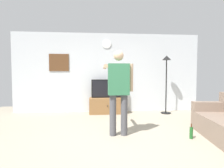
{
  "coord_description": "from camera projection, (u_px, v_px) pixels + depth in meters",
  "views": [
    {
      "loc": [
        -0.39,
        -3.17,
        1.28
      ],
      "look_at": [
        -0.02,
        1.2,
        1.05
      ],
      "focal_mm": 28.2,
      "sensor_mm": 36.0,
      "label": 1
    }
  ],
  "objects": [
    {
      "name": "back_wall",
      "position": [
        108.0,
        73.0,
        6.12
      ],
      "size": [
        6.4,
        0.1,
        2.7
      ],
      "primitive_type": "cube",
      "color": "silver",
      "rests_on": "ground_plane"
    },
    {
      "name": "ground_plane",
      "position": [
        118.0,
        144.0,
        3.25
      ],
      "size": [
        8.4,
        8.4,
        0.0
      ],
      "primitive_type": "plane",
      "color": "#9E937F"
    },
    {
      "name": "floor_lamp",
      "position": [
        166.0,
        72.0,
        5.77
      ],
      "size": [
        0.32,
        0.32,
        1.91
      ],
      "color": "black",
      "rests_on": "ground_plane"
    },
    {
      "name": "beverage_bottle",
      "position": [
        191.0,
        133.0,
        3.52
      ],
      "size": [
        0.07,
        0.07,
        0.3
      ],
      "color": "#1E5923",
      "rests_on": "ground_plane"
    },
    {
      "name": "tv_stand",
      "position": [
        107.0,
        106.0,
        5.82
      ],
      "size": [
        1.16,
        0.45,
        0.52
      ],
      "color": "olive",
      "rests_on": "ground_plane"
    },
    {
      "name": "television",
      "position": [
        107.0,
        89.0,
        5.84
      ],
      "size": [
        1.03,
        0.07,
        0.6
      ],
      "color": "black",
      "rests_on": "tv_stand"
    },
    {
      "name": "person_standing_nearer_lamp",
      "position": [
        118.0,
        87.0,
        3.69
      ],
      "size": [
        0.62,
        0.78,
        1.78
      ],
      "color": "#4C4C51",
      "rests_on": "ground_plane"
    },
    {
      "name": "framed_picture",
      "position": [
        59.0,
        62.0,
        5.9
      ],
      "size": [
        0.65,
        0.04,
        0.57
      ],
      "primitive_type": "cube",
      "color": "brown"
    },
    {
      "name": "wall_clock",
      "position": [
        107.0,
        44.0,
        6.0
      ],
      "size": [
        0.32,
        0.03,
        0.32
      ],
      "primitive_type": "cylinder",
      "rotation": [
        1.57,
        0.0,
        0.0
      ],
      "color": "white"
    }
  ]
}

